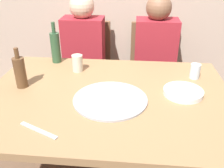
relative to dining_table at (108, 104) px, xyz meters
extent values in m
cube|color=#99754C|center=(0.00, 0.00, 0.05)|extent=(1.44, 1.05, 0.04)
cylinder|color=#99754C|center=(-0.66, 0.46, -0.31)|extent=(0.06, 0.06, 0.69)
cylinder|color=#99754C|center=(0.66, 0.46, -0.31)|extent=(0.06, 0.06, 0.69)
cylinder|color=#ADADB2|center=(0.02, -0.07, 0.08)|extent=(0.41, 0.41, 0.01)
cylinder|color=#2D5133|center=(-0.43, 0.44, 0.18)|extent=(0.07, 0.07, 0.22)
cylinder|color=#2D5133|center=(-0.43, 0.44, 0.33)|extent=(0.03, 0.03, 0.08)
cylinder|color=brown|center=(-0.53, 0.04, 0.16)|extent=(0.07, 0.07, 0.19)
cylinder|color=brown|center=(-0.53, 0.04, 0.29)|extent=(0.03, 0.03, 0.06)
cylinder|color=beige|center=(-0.24, 0.30, 0.13)|extent=(0.07, 0.07, 0.11)
cylinder|color=silver|center=(0.54, 0.26, 0.12)|extent=(0.06, 0.06, 0.10)
cylinder|color=white|center=(0.43, 0.04, 0.09)|extent=(0.23, 0.23, 0.03)
cube|color=#B7B7BC|center=(-0.28, -0.37, 0.08)|extent=(0.21, 0.11, 0.01)
cube|color=brown|center=(-0.31, 0.84, -0.21)|extent=(0.44, 0.44, 0.05)
cube|color=brown|center=(-0.31, 1.04, 0.02)|extent=(0.44, 0.04, 0.45)
cylinder|color=brown|center=(-0.12, 0.65, -0.45)|extent=(0.04, 0.04, 0.42)
cylinder|color=brown|center=(-0.50, 0.65, -0.45)|extent=(0.04, 0.04, 0.42)
cylinder|color=brown|center=(-0.12, 1.03, -0.45)|extent=(0.04, 0.04, 0.42)
cylinder|color=brown|center=(-0.50, 1.03, -0.45)|extent=(0.04, 0.04, 0.42)
cube|color=brown|center=(0.33, 0.84, -0.21)|extent=(0.44, 0.44, 0.05)
cube|color=brown|center=(0.33, 1.04, 0.02)|extent=(0.44, 0.04, 0.45)
cylinder|color=brown|center=(0.52, 0.65, -0.45)|extent=(0.04, 0.04, 0.42)
cylinder|color=brown|center=(0.14, 0.65, -0.45)|extent=(0.04, 0.04, 0.42)
cylinder|color=brown|center=(0.52, 1.03, -0.45)|extent=(0.04, 0.04, 0.42)
cylinder|color=brown|center=(0.14, 1.03, -0.45)|extent=(0.04, 0.04, 0.42)
cube|color=maroon|center=(-0.31, 0.86, 0.05)|extent=(0.36, 0.22, 0.52)
sphere|color=beige|center=(-0.31, 0.86, 0.40)|extent=(0.21, 0.21, 0.21)
cylinder|color=#3F0E12|center=(-0.23, 0.66, -0.21)|extent=(0.12, 0.40, 0.12)
cylinder|color=#3F0E12|center=(-0.39, 0.66, -0.21)|extent=(0.12, 0.40, 0.12)
cylinder|color=#3F0E12|center=(-0.23, 0.46, -0.43)|extent=(0.11, 0.11, 0.45)
cylinder|color=#3F0E12|center=(-0.39, 0.46, -0.43)|extent=(0.11, 0.11, 0.45)
cube|color=maroon|center=(0.33, 0.86, 0.05)|extent=(0.36, 0.22, 0.52)
sphere|color=brown|center=(0.33, 0.86, 0.40)|extent=(0.21, 0.21, 0.21)
cylinder|color=#3F0E12|center=(0.41, 0.66, -0.21)|extent=(0.12, 0.40, 0.12)
cylinder|color=#3F0E12|center=(0.25, 0.66, -0.21)|extent=(0.12, 0.40, 0.12)
cylinder|color=#3F0E12|center=(0.41, 0.46, -0.43)|extent=(0.11, 0.11, 0.45)
cylinder|color=#3F0E12|center=(0.25, 0.46, -0.43)|extent=(0.11, 0.11, 0.45)
camera|label=1|loc=(0.14, -1.23, 0.79)|focal=39.69mm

